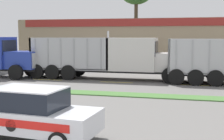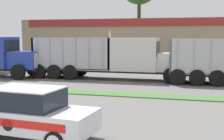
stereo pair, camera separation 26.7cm
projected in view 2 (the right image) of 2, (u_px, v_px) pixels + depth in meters
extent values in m
cube|color=#477538|center=(108.00, 94.00, 17.89)|extent=(120.00, 1.24, 0.06)
cube|color=yellow|center=(50.00, 80.00, 23.86)|extent=(2.40, 0.14, 0.01)
cube|color=yellow|center=(118.00, 82.00, 22.47)|extent=(2.40, 0.14, 0.01)
cube|color=yellow|center=(195.00, 85.00, 21.08)|extent=(2.40, 0.14, 0.01)
cube|color=#B7B7BC|center=(218.00, 73.00, 21.65)|extent=(6.50, 2.49, 0.12)
cube|color=#B7B7BC|center=(172.00, 55.00, 22.33)|extent=(0.16, 2.49, 2.34)
cube|color=#B7B7BC|center=(220.00, 57.00, 20.40)|extent=(6.50, 0.16, 2.34)
cube|color=#B7B7BC|center=(217.00, 55.00, 22.63)|extent=(6.50, 0.16, 2.34)
cube|color=#A3A3A8|center=(177.00, 56.00, 21.00)|extent=(0.10, 0.04, 2.22)
cube|color=#A3A3A8|center=(194.00, 57.00, 20.72)|extent=(0.10, 0.04, 2.22)
cube|color=#A3A3A8|center=(211.00, 57.00, 20.44)|extent=(0.10, 0.04, 2.22)
cylinder|color=black|center=(178.00, 77.00, 21.18)|extent=(1.09, 0.30, 1.09)
cylinder|color=black|center=(180.00, 73.00, 23.53)|extent=(1.09, 0.30, 1.09)
cylinder|color=black|center=(197.00, 78.00, 20.85)|extent=(1.09, 0.30, 1.09)
cylinder|color=black|center=(197.00, 73.00, 23.20)|extent=(1.09, 0.30, 1.09)
cylinder|color=black|center=(217.00, 78.00, 20.52)|extent=(1.09, 0.30, 1.09)
cylinder|color=black|center=(215.00, 74.00, 22.87)|extent=(1.09, 0.30, 1.09)
cube|color=#23389E|center=(26.00, 60.00, 24.80)|extent=(2.38, 1.93, 1.36)
cube|color=#B7B7BC|center=(39.00, 60.00, 24.49)|extent=(0.06, 1.64, 1.16)
cube|color=black|center=(12.00, 47.00, 24.99)|extent=(0.04, 2.00, 1.12)
cylinder|color=black|center=(18.00, 72.00, 23.79)|extent=(1.15, 0.30, 1.15)
cylinder|color=black|center=(33.00, 69.00, 26.00)|extent=(1.15, 0.30, 1.15)
cube|color=black|center=(109.00, 71.00, 24.09)|extent=(11.91, 1.27, 0.18)
cube|color=silver|center=(173.00, 62.00, 22.75)|extent=(2.17, 1.90, 1.34)
cube|color=#B7B7BC|center=(188.00, 63.00, 22.46)|extent=(0.06, 1.62, 1.14)
cube|color=silver|center=(135.00, 54.00, 23.41)|extent=(3.39, 2.31, 2.43)
cube|color=black|center=(158.00, 49.00, 22.92)|extent=(0.04, 1.96, 1.09)
cylinder|color=silver|center=(110.00, 43.00, 23.05)|extent=(0.14, 0.14, 1.73)
cube|color=#ADADB2|center=(75.00, 68.00, 24.79)|extent=(6.35, 2.31, 0.12)
cube|color=#ADADB2|center=(113.00, 53.00, 23.86)|extent=(0.16, 2.31, 2.38)
cube|color=#ADADB2|center=(39.00, 52.00, 25.46)|extent=(0.16, 2.31, 2.38)
cube|color=#ADADB2|center=(70.00, 54.00, 23.63)|extent=(6.35, 0.16, 2.38)
cube|color=#ADADB2|center=(80.00, 52.00, 25.69)|extent=(6.35, 0.16, 2.38)
cube|color=#99999E|center=(37.00, 53.00, 24.21)|extent=(0.10, 0.04, 2.26)
cube|color=#99999E|center=(50.00, 53.00, 23.94)|extent=(0.10, 0.04, 2.26)
cube|color=#99999E|center=(63.00, 54.00, 23.67)|extent=(0.10, 0.04, 2.26)
cube|color=#99999E|center=(76.00, 54.00, 23.39)|extent=(0.10, 0.04, 2.26)
cube|color=#99999E|center=(89.00, 54.00, 23.12)|extent=(0.10, 0.04, 2.26)
cube|color=#99999E|center=(103.00, 54.00, 22.85)|extent=(0.10, 0.04, 2.26)
cylinder|color=black|center=(171.00, 76.00, 21.75)|extent=(1.13, 0.30, 1.13)
cylinder|color=black|center=(174.00, 72.00, 23.93)|extent=(1.13, 0.30, 1.13)
cylinder|color=black|center=(39.00, 71.00, 24.39)|extent=(1.13, 0.30, 1.13)
cylinder|color=black|center=(52.00, 68.00, 26.57)|extent=(1.13, 0.30, 1.13)
cylinder|color=black|center=(54.00, 72.00, 24.05)|extent=(1.13, 0.30, 1.13)
cylinder|color=black|center=(66.00, 69.00, 26.23)|extent=(1.13, 0.30, 1.13)
cylinder|color=black|center=(70.00, 72.00, 23.71)|extent=(1.13, 0.30, 1.13)
cylinder|color=black|center=(81.00, 69.00, 25.89)|extent=(1.13, 0.30, 1.13)
cube|color=silver|center=(33.00, 119.00, 10.15)|extent=(4.27, 2.08, 0.69)
cube|color=black|center=(26.00, 98.00, 10.16)|extent=(2.40, 1.72, 0.63)
cube|color=silver|center=(26.00, 88.00, 10.13)|extent=(2.40, 1.72, 0.04)
cube|color=red|center=(16.00, 124.00, 9.32)|extent=(3.30, 0.29, 0.24)
cylinder|color=black|center=(7.00, 125.00, 9.43)|extent=(0.38, 0.04, 0.38)
cylinder|color=black|center=(80.00, 126.00, 10.53)|extent=(0.63, 0.25, 0.62)
cylinder|color=silver|center=(81.00, 125.00, 10.63)|extent=(0.43, 0.05, 0.43)
cylinder|color=black|center=(16.00, 119.00, 11.40)|extent=(0.63, 0.25, 0.62)
cylinder|color=silver|center=(18.00, 118.00, 11.50)|extent=(0.43, 0.05, 0.43)
cube|color=#9E896B|center=(197.00, 42.00, 37.67)|extent=(40.30, 12.00, 5.21)
cube|color=maroon|center=(198.00, 22.00, 31.63)|extent=(38.28, 0.10, 0.80)
cylinder|color=#473828|center=(139.00, 31.00, 35.04)|extent=(0.40, 0.40, 7.78)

